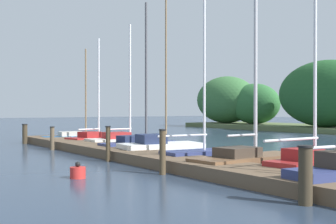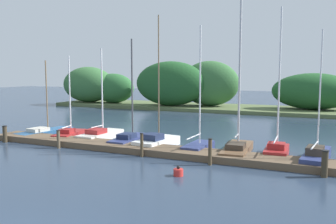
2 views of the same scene
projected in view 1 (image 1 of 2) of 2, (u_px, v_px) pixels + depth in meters
name	position (u px, v px, depth m)	size (l,w,h in m)	color
dock_pier	(163.00, 160.00, 15.23)	(25.74, 1.80, 0.35)	brown
sailboat_0	(82.00, 138.00, 25.62)	(1.79, 4.55, 5.21)	#285684
sailboat_1	(97.00, 139.00, 23.60)	(1.76, 3.34, 5.48)	maroon
sailboat_2	(127.00, 141.00, 22.20)	(1.39, 3.98, 5.95)	silver
sailboat_3	(143.00, 144.00, 19.59)	(1.17, 3.78, 6.41)	navy
sailboat_4	(162.00, 147.00, 17.88)	(1.80, 3.52, 7.66)	white
sailboat_5	(203.00, 153.00, 15.68)	(1.13, 3.16, 6.94)	navy
sailboat_6	(251.00, 156.00, 14.06)	(1.53, 4.36, 8.40)	brown
sailboat_7	(312.00, 162.00, 12.58)	(1.25, 3.39, 7.71)	maroon
mooring_piling_0	(25.00, 134.00, 24.33)	(0.30, 0.30, 1.06)	#3D3323
mooring_piling_1	(52.00, 138.00, 20.71)	(0.22, 0.22, 1.06)	brown
mooring_piling_2	(108.00, 144.00, 16.24)	(0.19, 0.19, 1.26)	#4C3D28
mooring_piling_3	(163.00, 152.00, 13.04)	(0.21, 0.21, 1.29)	#4C3D28
mooring_piling_4	(305.00, 175.00, 8.92)	(0.31, 0.31, 1.16)	#3D3323
channel_buoy_0	(78.00, 172.00, 12.36)	(0.42, 0.42, 0.45)	red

